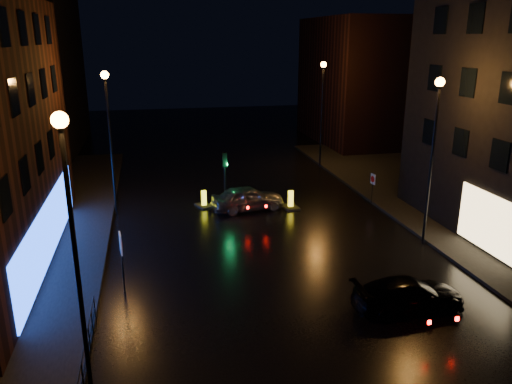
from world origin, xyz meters
TOP-DOWN VIEW (x-y plane):
  - ground at (0.00, 0.00)m, footprint 120.00×120.00m
  - pavement_right at (14.00, 8.00)m, footprint 12.00×44.00m
  - building_far_left at (-16.00, 35.00)m, footprint 8.00×16.00m
  - building_far_right at (15.00, 32.00)m, footprint 8.00×14.00m
  - street_lamp_lnear at (-7.80, -2.00)m, footprint 0.44×0.44m
  - street_lamp_lfar at (-7.80, 14.00)m, footprint 0.44×0.44m
  - street_lamp_rnear at (7.80, 6.00)m, footprint 0.44×0.44m
  - street_lamp_rfar at (7.80, 22.00)m, footprint 0.44×0.44m
  - traffic_signal at (-1.20, 14.00)m, footprint 1.40×2.40m
  - guard_railing at (-8.00, -1.00)m, footprint 0.05×6.04m
  - silver_hatchback at (0.04, 13.07)m, footprint 4.60×2.31m
  - dark_sedan at (3.81, 0.24)m, footprint 4.42×1.83m
  - bollard_near at (2.71, 12.85)m, footprint 0.98×1.35m
  - bollard_far at (-2.52, 14.25)m, footprint 1.15×1.39m
  - road_sign_left at (-7.01, 4.04)m, footprint 0.15×0.63m
  - road_sign_right at (7.90, 12.40)m, footprint 0.12×0.49m

SIDE VIEW (x-z plane):
  - ground at x=0.00m, z-range 0.00..0.00m
  - pavement_right at x=14.00m, z-range 0.00..0.15m
  - bollard_far at x=-2.52m, z-range -0.29..0.75m
  - bollard_near at x=2.71m, z-range -0.31..0.80m
  - traffic_signal at x=-1.20m, z-range -1.22..2.23m
  - dark_sedan at x=3.81m, z-range 0.00..1.28m
  - guard_railing at x=-8.00m, z-range 0.24..1.24m
  - silver_hatchback at x=0.04m, z-range 0.00..1.50m
  - road_sign_right at x=7.90m, z-range 0.50..2.51m
  - road_sign_left at x=-7.01m, z-range 0.65..3.26m
  - street_lamp_lnear at x=-7.80m, z-range 1.38..9.75m
  - street_lamp_lfar at x=-7.80m, z-range 1.38..9.75m
  - street_lamp_rnear at x=7.80m, z-range 1.38..9.75m
  - street_lamp_rfar at x=7.80m, z-range 1.38..9.75m
  - building_far_right at x=15.00m, z-range 0.00..12.00m
  - building_far_left at x=-16.00m, z-range 0.00..14.00m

